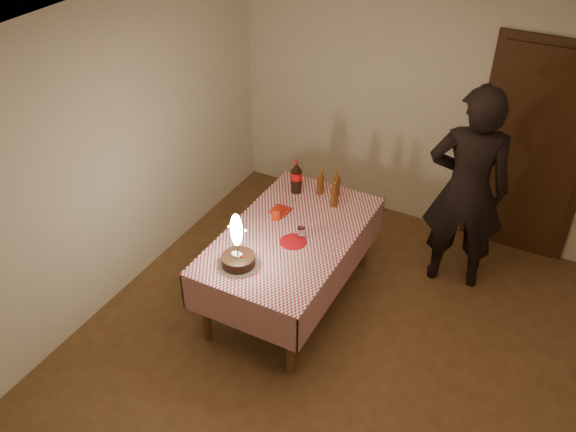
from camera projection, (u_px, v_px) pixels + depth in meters
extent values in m
cube|color=brown|center=(325.00, 358.00, 4.93)|extent=(4.00, 4.50, 0.01)
cube|color=beige|center=(430.00, 105.00, 5.80)|extent=(4.00, 0.04, 2.60)
cube|color=beige|center=(108.00, 160.00, 4.95)|extent=(0.04, 4.50, 2.60)
cube|color=silver|center=(341.00, 44.00, 3.43)|extent=(4.00, 4.50, 0.04)
cube|color=#472814|center=(531.00, 156.00, 5.56)|extent=(0.85, 0.05, 2.05)
sphere|color=#B28C33|center=(494.00, 153.00, 5.66)|extent=(0.06, 0.06, 0.06)
cube|color=brown|center=(291.00, 236.00, 5.09)|extent=(0.90, 1.60, 0.04)
cylinder|color=brown|center=(205.00, 308.00, 4.92)|extent=(0.07, 0.07, 0.69)
cylinder|color=brown|center=(291.00, 341.00, 4.62)|extent=(0.07, 0.07, 0.69)
cylinder|color=brown|center=(291.00, 214.00, 5.98)|extent=(0.07, 0.07, 0.69)
cylinder|color=brown|center=(364.00, 237.00, 5.68)|extent=(0.07, 0.07, 0.69)
cube|color=#EFE3D0|center=(291.00, 234.00, 5.07)|extent=(1.02, 1.72, 0.01)
cube|color=#EFE3D0|center=(238.00, 313.00, 4.56)|extent=(1.02, 0.01, 0.34)
cube|color=#EFE3D0|center=(333.00, 201.00, 5.79)|extent=(1.02, 0.01, 0.34)
cube|color=#EFE3D0|center=(240.00, 234.00, 5.37)|extent=(0.01, 1.72, 0.34)
cube|color=#EFE3D0|center=(345.00, 268.00, 4.98)|extent=(0.01, 1.72, 0.34)
cylinder|color=white|center=(239.00, 264.00, 4.74)|extent=(0.33, 0.33, 0.01)
cylinder|color=black|center=(238.00, 260.00, 4.71)|extent=(0.26, 0.26, 0.08)
cylinder|color=white|center=(237.00, 254.00, 4.71)|extent=(0.07, 0.07, 0.00)
sphere|color=red|center=(241.00, 257.00, 4.66)|extent=(0.02, 0.02, 0.02)
cube|color=#19721E|center=(242.00, 259.00, 4.66)|extent=(0.02, 0.01, 0.00)
cube|color=#19721E|center=(239.00, 259.00, 4.66)|extent=(0.01, 0.02, 0.00)
cylinder|color=#262628|center=(238.00, 250.00, 4.66)|extent=(0.01, 0.01, 0.12)
ellipsoid|color=#FFF2BF|center=(236.00, 230.00, 4.55)|extent=(0.09, 0.09, 0.29)
sphere|color=white|center=(237.00, 242.00, 4.61)|extent=(0.04, 0.04, 0.04)
cylinder|color=red|center=(293.00, 242.00, 4.97)|extent=(0.22, 0.22, 0.01)
cylinder|color=#B8240C|center=(276.00, 214.00, 5.21)|extent=(0.08, 0.08, 0.10)
cylinder|color=white|center=(301.00, 232.00, 5.01)|extent=(0.07, 0.07, 0.09)
cube|color=red|center=(281.00, 211.00, 5.32)|extent=(0.15, 0.15, 0.02)
cylinder|color=black|center=(296.00, 181.00, 5.53)|extent=(0.10, 0.10, 0.22)
cylinder|color=red|center=(296.00, 175.00, 5.50)|extent=(0.10, 0.10, 0.07)
cone|color=black|center=(296.00, 167.00, 5.44)|extent=(0.10, 0.10, 0.08)
cylinder|color=red|center=(296.00, 163.00, 5.42)|extent=(0.03, 0.03, 0.02)
cylinder|color=#592B0F|center=(320.00, 185.00, 5.51)|extent=(0.06, 0.06, 0.18)
cone|color=#592B0F|center=(321.00, 174.00, 5.44)|extent=(0.06, 0.06, 0.06)
cylinder|color=olive|center=(321.00, 170.00, 5.42)|extent=(0.02, 0.02, 0.02)
cylinder|color=#592B0F|center=(334.00, 197.00, 5.35)|extent=(0.06, 0.06, 0.18)
cone|color=#592B0F|center=(335.00, 186.00, 5.28)|extent=(0.06, 0.06, 0.06)
cylinder|color=olive|center=(335.00, 182.00, 5.26)|extent=(0.02, 0.02, 0.02)
cylinder|color=#592B0F|center=(337.00, 187.00, 5.49)|extent=(0.06, 0.06, 0.18)
cone|color=#592B0F|center=(337.00, 175.00, 5.42)|extent=(0.06, 0.06, 0.06)
cylinder|color=olive|center=(337.00, 172.00, 5.40)|extent=(0.02, 0.02, 0.02)
imported|color=black|center=(467.00, 190.00, 5.19)|extent=(0.79, 0.61, 1.93)
cube|color=black|center=(482.00, 110.00, 4.90)|extent=(0.15, 0.12, 0.10)
cylinder|color=black|center=(482.00, 106.00, 4.96)|extent=(0.09, 0.10, 0.08)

